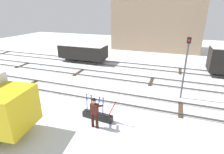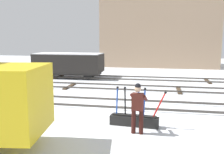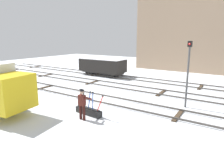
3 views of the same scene
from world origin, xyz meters
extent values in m
plane|color=silver|center=(0.00, 0.00, 0.00)|extent=(60.00, 60.00, 0.00)
cube|color=#4C4742|center=(0.00, -0.72, 0.13)|extent=(44.00, 0.07, 0.10)
cube|color=#4C4742|center=(0.00, 0.72, 0.13)|extent=(44.00, 0.07, 0.10)
cube|color=#423323|center=(-5.87, 0.00, 0.04)|extent=(0.24, 1.94, 0.08)
cube|color=#4C4742|center=(0.00, 3.25, 0.13)|extent=(44.00, 0.07, 0.10)
cube|color=#4C4742|center=(0.00, 4.69, 0.13)|extent=(44.00, 0.07, 0.10)
cube|color=#423323|center=(-3.52, 3.97, 0.04)|extent=(0.24, 1.94, 0.08)
cube|color=#423323|center=(3.52, 3.97, 0.04)|extent=(0.24, 1.94, 0.08)
cube|color=#4C4742|center=(0.00, 6.98, 0.13)|extent=(44.00, 0.07, 0.10)
cube|color=#4C4742|center=(0.00, 8.42, 0.13)|extent=(44.00, 0.07, 0.10)
cube|color=#423323|center=(-5.87, 7.70, 0.04)|extent=(0.24, 1.94, 0.08)
cube|color=#423323|center=(5.87, 7.70, 0.04)|extent=(0.24, 1.94, 0.08)
cube|color=black|center=(1.43, -2.61, 0.18)|extent=(1.82, 0.51, 0.36)
cube|color=black|center=(1.43, -2.61, 0.39)|extent=(1.63, 0.34, 0.06)
cylinder|color=#1E47B7|center=(0.77, -2.56, 0.88)|extent=(0.10, 0.06, 1.05)
sphere|color=black|center=(0.79, -2.56, 1.41)|extent=(0.09, 0.09, 0.09)
cylinder|color=black|center=(1.08, -2.58, 0.88)|extent=(0.08, 0.06, 1.05)
sphere|color=black|center=(1.07, -2.58, 1.41)|extent=(0.09, 0.09, 0.09)
cylinder|color=#1E47B7|center=(1.51, -2.62, 0.88)|extent=(0.23, 0.07, 1.05)
sphere|color=black|center=(1.60, -2.63, 1.40)|extent=(0.09, 0.09, 0.09)
cylinder|color=#1E47B7|center=(1.79, -2.64, 0.88)|extent=(0.10, 0.06, 1.05)
sphere|color=black|center=(1.81, -2.64, 1.41)|extent=(0.09, 0.09, 0.09)
cylinder|color=red|center=(2.31, -2.69, 0.84)|extent=(0.48, 0.10, 0.98)
sphere|color=black|center=(2.52, -2.70, 1.32)|extent=(0.09, 0.09, 0.09)
cylinder|color=#351511|center=(1.47, -3.34, 0.41)|extent=(0.15, 0.15, 0.82)
cylinder|color=#351511|center=(1.73, -3.36, 0.41)|extent=(0.15, 0.15, 0.82)
cube|color=#4C1E19|center=(1.60, -3.35, 1.11)|extent=(0.40, 0.27, 0.58)
sphere|color=tan|center=(1.60, -3.35, 1.55)|extent=(0.22, 0.22, 0.22)
sphere|color=black|center=(1.60, -3.35, 1.64)|extent=(0.20, 0.20, 0.20)
cylinder|color=#4C1E19|center=(1.42, -3.09, 1.21)|extent=(0.15, 0.54, 0.35)
cylinder|color=#4C1E19|center=(1.83, -3.12, 1.20)|extent=(0.16, 0.55, 0.33)
cube|color=gold|center=(-1.84, -5.28, 1.50)|extent=(2.15, 2.33, 1.90)
cube|color=black|center=(-0.94, -5.17, 1.83)|extent=(0.27, 1.78, 0.76)
cylinder|color=black|center=(-2.70, -4.26, 0.45)|extent=(0.92, 0.36, 0.90)
cube|color=tan|center=(2.12, 18.35, 5.62)|extent=(12.61, 6.11, 11.24)
cube|color=#2D2B28|center=(-4.94, 7.70, 0.40)|extent=(5.19, 1.39, 0.20)
cube|color=black|center=(-4.94, 7.70, 1.21)|extent=(5.47, 2.29, 1.43)
cube|color=white|center=(-4.94, 7.70, 1.96)|extent=(5.36, 2.20, 0.06)
cylinder|color=black|center=(-6.71, 7.10, 0.35)|extent=(0.70, 0.11, 0.70)
cylinder|color=black|center=(-6.70, 8.33, 0.35)|extent=(0.70, 0.11, 0.70)
cylinder|color=black|center=(-3.17, 7.07, 0.35)|extent=(0.70, 0.11, 0.70)
cylinder|color=black|center=(-3.16, 8.30, 0.35)|extent=(0.70, 0.11, 0.70)
camera|label=1|loc=(5.06, -10.43, 5.84)|focal=28.51mm
camera|label=2|loc=(2.26, -11.46, 3.22)|focal=40.04mm
camera|label=3|loc=(8.33, -10.84, 4.37)|focal=31.18mm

